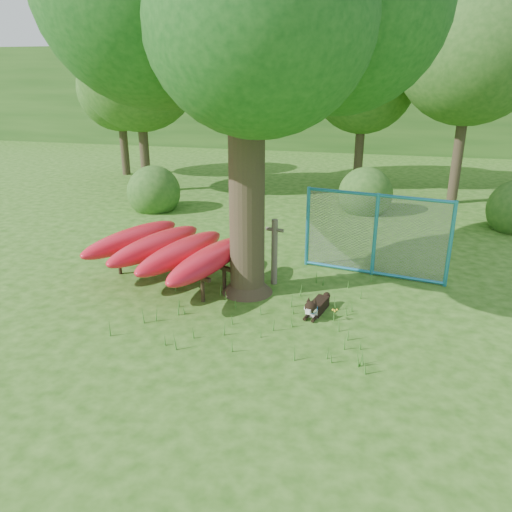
# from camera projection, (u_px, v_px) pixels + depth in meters

# --- Properties ---
(ground) EXTENTS (80.00, 80.00, 0.00)m
(ground) POSITION_uv_depth(u_px,v_px,m) (229.00, 328.00, 9.20)
(ground) COLOR #235110
(ground) RESTS_ON ground
(wooden_post) EXTENTS (0.41, 0.16, 1.48)m
(wooden_post) POSITION_uv_depth(u_px,v_px,m) (274.00, 250.00, 10.86)
(wooden_post) COLOR brown
(wooden_post) RESTS_ON ground
(kayak_rack) EXTENTS (3.62, 3.91, 1.03)m
(kayak_rack) POSITION_uv_depth(u_px,v_px,m) (168.00, 249.00, 10.95)
(kayak_rack) COLOR black
(kayak_rack) RESTS_ON ground
(husky_dog) EXTENTS (0.42, 1.00, 0.46)m
(husky_dog) POSITION_uv_depth(u_px,v_px,m) (316.00, 307.00, 9.66)
(husky_dog) COLOR black
(husky_dog) RESTS_ON ground
(fence_section) EXTENTS (3.27, 0.66, 3.22)m
(fence_section) POSITION_uv_depth(u_px,v_px,m) (375.00, 235.00, 11.29)
(fence_section) COLOR teal
(fence_section) RESTS_ON ground
(wildflower_clump) EXTENTS (0.12, 0.12, 0.26)m
(wildflower_clump) POSITION_uv_depth(u_px,v_px,m) (334.00, 311.00, 9.38)
(wildflower_clump) COLOR #417B28
(wildflower_clump) RESTS_ON ground
(bg_tree_a) EXTENTS (4.40, 4.40, 6.70)m
(bg_tree_a) POSITION_uv_depth(u_px,v_px,m) (138.00, 71.00, 18.25)
(bg_tree_a) COLOR #33291B
(bg_tree_a) RESTS_ON ground
(bg_tree_b) EXTENTS (5.20, 5.20, 8.22)m
(bg_tree_b) POSITION_uv_depth(u_px,v_px,m) (245.00, 39.00, 18.87)
(bg_tree_b) COLOR #33291B
(bg_tree_b) RESTS_ON ground
(bg_tree_c) EXTENTS (4.00, 4.00, 6.12)m
(bg_tree_c) POSITION_uv_depth(u_px,v_px,m) (364.00, 81.00, 19.26)
(bg_tree_c) COLOR #33291B
(bg_tree_c) RESTS_ON ground
(bg_tree_d) EXTENTS (4.80, 4.80, 7.50)m
(bg_tree_d) POSITION_uv_depth(u_px,v_px,m) (472.00, 51.00, 16.29)
(bg_tree_d) COLOR #33291B
(bg_tree_d) RESTS_ON ground
(bg_tree_f) EXTENTS (3.60, 3.60, 5.55)m
(bg_tree_f) POSITION_uv_depth(u_px,v_px,m) (119.00, 90.00, 21.82)
(bg_tree_f) COLOR #33291B
(bg_tree_f) RESTS_ON ground
(shrub_left) EXTENTS (1.80, 1.80, 1.80)m
(shrub_left) POSITION_uv_depth(u_px,v_px,m) (155.00, 209.00, 17.18)
(shrub_left) COLOR #28541B
(shrub_left) RESTS_ON ground
(shrub_mid) EXTENTS (1.80, 1.80, 1.80)m
(shrub_mid) POSITION_uv_depth(u_px,v_px,m) (364.00, 211.00, 16.92)
(shrub_mid) COLOR #28541B
(shrub_mid) RESTS_ON ground
(wooded_hillside) EXTENTS (80.00, 12.00, 6.00)m
(wooded_hillside) POSITION_uv_depth(u_px,v_px,m) (351.00, 95.00, 33.63)
(wooded_hillside) COLOR #28541B
(wooded_hillside) RESTS_ON ground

